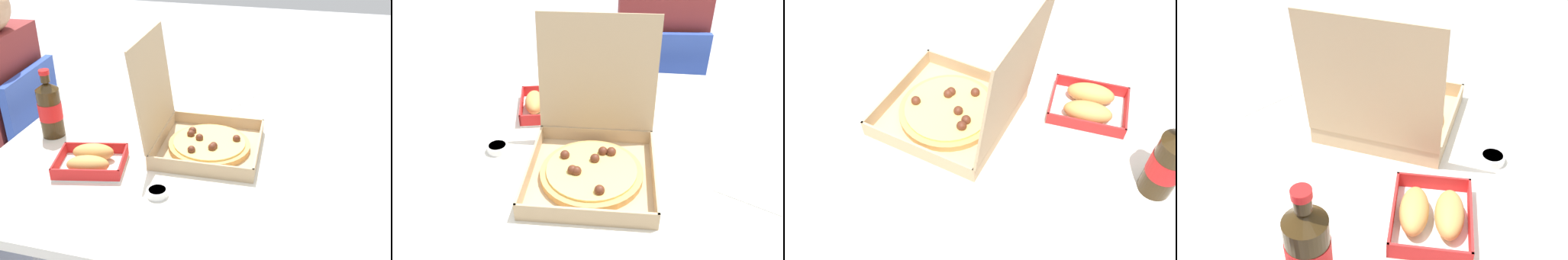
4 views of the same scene
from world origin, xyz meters
TOP-DOWN VIEW (x-y plane):
  - dining_table at (0.00, 0.00)m, footprint 1.11×0.94m
  - chair at (0.15, 0.71)m, footprint 0.43×0.43m
  - pizza_box_open at (-0.04, -0.12)m, footprint 0.32×0.35m
  - bread_side_box at (-0.23, 0.15)m, footprint 0.19×0.22m
  - cola_bottle at (-0.08, 0.35)m, footprint 0.07×0.07m
  - paper_menu at (0.37, -0.15)m, footprint 0.25×0.23m
  - dipping_sauce_cup at (-0.30, -0.08)m, footprint 0.06×0.06m

SIDE VIEW (x-z plane):
  - chair at x=0.15m, z-range 0.06..0.89m
  - dining_table at x=0.00m, z-range 0.28..0.99m
  - paper_menu at x=0.37m, z-range 0.72..0.72m
  - dipping_sauce_cup at x=-0.30m, z-range 0.72..0.74m
  - bread_side_box at x=-0.23m, z-range 0.71..0.77m
  - pizza_box_open at x=-0.04m, z-range 0.59..0.94m
  - cola_bottle at x=-0.08m, z-range 0.70..0.92m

